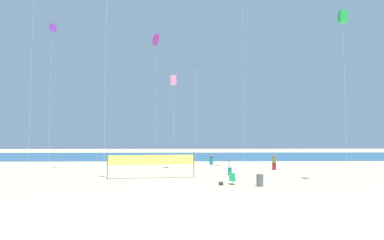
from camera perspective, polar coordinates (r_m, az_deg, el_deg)
ground_plane at (r=17.44m, az=-5.61°, el=-16.42°), size 120.00×120.00×0.00m
ocean_band at (r=51.68m, az=-2.46°, el=-7.48°), size 120.00×20.00×0.01m
beachgoer_olive_shirt at (r=33.10m, az=16.62°, el=-8.27°), size 0.40×0.40×1.75m
beachgoer_teal_shirt at (r=30.54m, az=4.02°, el=-8.79°), size 0.41×0.41×1.80m
beachgoer_white_shirt at (r=28.16m, az=7.82°, el=-9.45°), size 0.37×0.37×1.64m
folding_beach_chair at (r=23.05m, az=8.35°, el=-11.92°), size 0.52×0.65×0.89m
trash_barrel at (r=22.66m, az=13.87°, el=-12.00°), size 0.54×0.54×0.94m
volleyball_net at (r=25.67m, az=-8.41°, el=-8.37°), size 7.87×0.85×2.40m
beach_handbag at (r=22.61m, az=6.02°, el=-12.94°), size 0.35×0.17×0.28m
kite_magenta_delta at (r=38.28m, az=-7.35°, el=16.10°), size 1.21×1.38×17.38m
kite_pink_box at (r=31.18m, az=-3.82°, el=8.19°), size 0.64×0.64×10.62m
kite_violet_diamond at (r=36.40m, az=0.75°, el=9.40°), size 0.66×0.66×12.42m
kite_green_box at (r=26.17m, az=28.75°, el=18.17°), size 0.60×0.60×13.83m
kite_violet_delta at (r=34.66m, az=-27.04°, el=16.53°), size 0.88×1.02×15.95m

